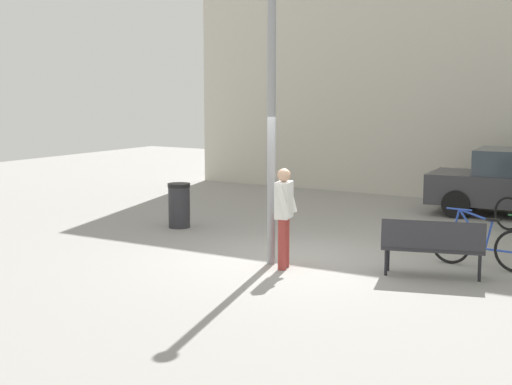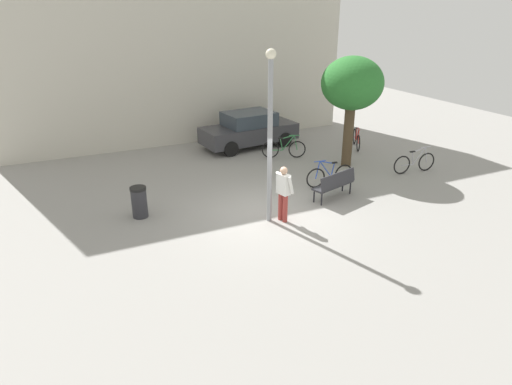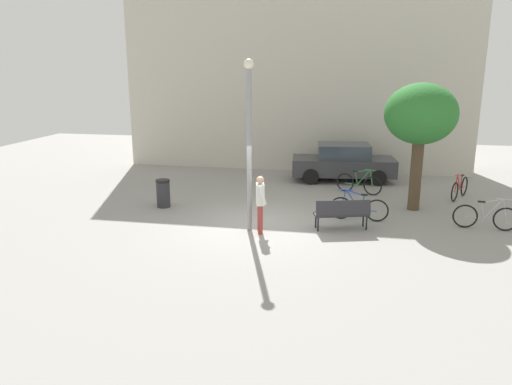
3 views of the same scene
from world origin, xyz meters
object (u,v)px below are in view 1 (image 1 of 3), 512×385
Objects in this scene: person_by_lamppost at (284,211)px; park_bench at (433,243)px; bicycle_blue at (482,245)px; trash_bin at (179,205)px; lamppost at (272,100)px.

person_by_lamppost is 2.44m from park_bench.
park_bench is (2.29, 0.72, -0.42)m from person_by_lamppost.
bicycle_blue is 1.91× the size of trash_bin.
person_by_lamppost reaches higher than park_bench.
person_by_lamppost is 0.92× the size of bicycle_blue.
park_bench is at bearing -12.29° from trash_bin.
lamppost is at bearing 152.28° from person_by_lamppost.
bicycle_blue is (3.13, 1.57, -2.39)m from lamppost.
trash_bin reaches higher than park_bench.
park_bench is 6.16m from trash_bin.
trash_bin is (-6.02, 1.31, -0.07)m from park_bench.
bicycle_blue reaches higher than park_bench.
person_by_lamppost reaches higher than bicycle_blue.
trash_bin is at bearing 177.57° from bicycle_blue.
trash_bin is at bearing 151.37° from person_by_lamppost.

